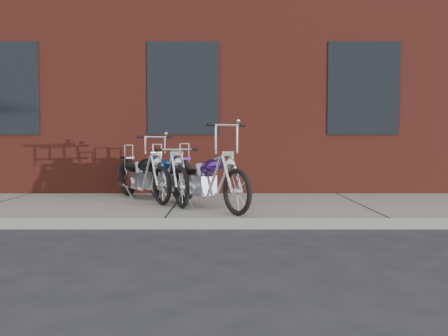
{
  "coord_description": "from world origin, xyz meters",
  "views": [
    {
      "loc": [
        0.79,
        -6.26,
        1.17
      ],
      "look_at": [
        0.79,
        0.8,
        0.78
      ],
      "focal_mm": 38.0,
      "sensor_mm": 36.0,
      "label": 1
    }
  ],
  "objects": [
    {
      "name": "chopper_blue",
      "position": [
        -0.18,
        1.73,
        0.55
      ],
      "size": [
        0.96,
        2.1,
        0.97
      ],
      "rotation": [
        0.0,
        0.0,
        -1.18
      ],
      "color": "black",
      "rests_on": "sidewalk"
    },
    {
      "name": "chopper_third",
      "position": [
        -0.65,
        2.0,
        0.55
      ],
      "size": [
        1.25,
        1.91,
        1.11
      ],
      "rotation": [
        0.0,
        0.0,
        -1.01
      ],
      "color": "black",
      "rests_on": "sidewalk"
    },
    {
      "name": "building_brick",
      "position": [
        0.0,
        8.0,
        4.0
      ],
      "size": [
        22.0,
        10.0,
        8.0
      ],
      "primitive_type": "cube",
      "color": "maroon",
      "rests_on": "ground"
    },
    {
      "name": "sidewalk",
      "position": [
        0.0,
        1.5,
        0.07
      ],
      "size": [
        22.0,
        3.0,
        0.15
      ],
      "primitive_type": "cube",
      "color": "gray",
      "rests_on": "ground"
    },
    {
      "name": "chopper_purple",
      "position": [
        0.5,
        0.94,
        0.56
      ],
      "size": [
        1.34,
        1.95,
        1.27
      ],
      "rotation": [
        0.0,
        0.0,
        -0.99
      ],
      "color": "black",
      "rests_on": "sidewalk"
    },
    {
      "name": "ground",
      "position": [
        0.0,
        0.0,
        0.0
      ],
      "size": [
        120.0,
        120.0,
        0.0
      ],
      "primitive_type": "plane",
      "color": "#27282F",
      "rests_on": "ground"
    }
  ]
}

